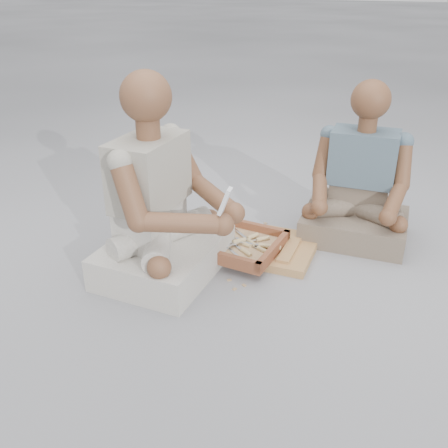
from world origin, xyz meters
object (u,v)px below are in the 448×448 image
at_px(companion, 359,189).
at_px(tool_tray, 232,243).
at_px(craftsman, 161,210).
at_px(carved_panel, 254,245).

bearing_deg(companion, tool_tray, 36.49).
distance_m(craftsman, companion, 1.05).
xyz_separation_m(carved_panel, tool_tray, (-0.08, -0.10, 0.04)).
xyz_separation_m(carved_panel, craftsman, (-0.31, -0.39, 0.30)).
distance_m(carved_panel, craftsman, 0.58).
relative_size(carved_panel, tool_tray, 1.24).
height_order(tool_tray, craftsman, craftsman).
distance_m(tool_tray, companion, 0.72).
bearing_deg(carved_panel, craftsman, -129.10).
bearing_deg(craftsman, tool_tray, 139.81).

